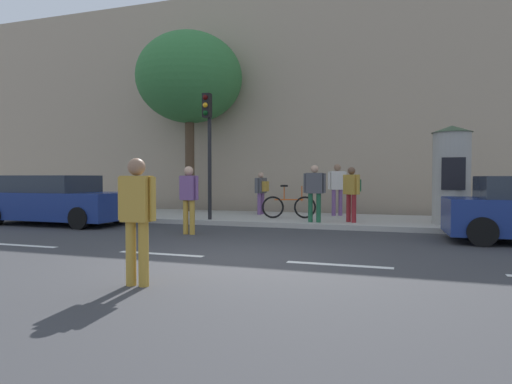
{
  "coord_description": "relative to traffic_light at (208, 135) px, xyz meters",
  "views": [
    {
      "loc": [
        2.73,
        -7.53,
        1.49
      ],
      "look_at": [
        -0.43,
        2.0,
        1.16
      ],
      "focal_mm": 31.09,
      "sensor_mm": 36.0,
      "label": 1
    }
  ],
  "objects": [
    {
      "name": "pedestrian_in_red_top",
      "position": [
        0.53,
        -2.35,
        -1.77
      ],
      "size": [
        0.58,
        0.42,
        1.78
      ],
      "color": "#B78C33",
      "rests_on": "ground_plane"
    },
    {
      "name": "pedestrian_tallest",
      "position": [
        0.98,
        2.47,
        -1.77
      ],
      "size": [
        0.44,
        0.65,
        1.52
      ],
      "color": "#724C84",
      "rests_on": "sidewalk_curb"
    },
    {
      "name": "sidewalk_curb",
      "position": [
        3.09,
        1.76,
        -2.75
      ],
      "size": [
        36.0,
        4.0,
        0.15
      ],
      "primitive_type": "cube",
      "color": "#B2ADA3",
      "rests_on": "ground_plane"
    },
    {
      "name": "poster_column",
      "position": [
        7.15,
        1.02,
        -1.25
      ],
      "size": [
        1.13,
        1.13,
        2.82
      ],
      "color": "#9E9B93",
      "rests_on": "sidewalk_curb"
    },
    {
      "name": "traffic_light",
      "position": [
        0.0,
        0.0,
        0.0
      ],
      "size": [
        0.24,
        0.45,
        3.95
      ],
      "color": "black",
      "rests_on": "sidewalk_curb"
    },
    {
      "name": "pedestrian_with_backpack",
      "position": [
        2.37,
        -7.56,
        -1.8
      ],
      "size": [
        0.57,
        0.26,
        1.75
      ],
      "color": "#B78C33",
      "rests_on": "ground_plane"
    },
    {
      "name": "bicycle_leaning",
      "position": [
        2.3,
        1.28,
        -2.29
      ],
      "size": [
        1.72,
        0.54,
        1.09
      ],
      "color": "black",
      "rests_on": "sidewalk_curb"
    },
    {
      "name": "pedestrian_near_pole",
      "position": [
        3.33,
        0.29,
        -1.65
      ],
      "size": [
        0.67,
        0.39,
        1.7
      ],
      "color": "#1E5938",
      "rests_on": "sidewalk_curb"
    },
    {
      "name": "ground_plane",
      "position": [
        3.09,
        -5.24,
        -2.83
      ],
      "size": [
        80.0,
        80.0,
        0.0
      ],
      "primitive_type": "plane",
      "color": "#38383A"
    },
    {
      "name": "street_tree",
      "position": [
        -2.19,
        3.07,
        2.55
      ],
      "size": [
        4.16,
        4.16,
        7.03
      ],
      "color": "#4C3826",
      "rests_on": "sidewalk_curb"
    },
    {
      "name": "parked_car_red",
      "position": [
        -4.6,
        -1.46,
        -2.08
      ],
      "size": [
        4.6,
        2.06,
        1.55
      ],
      "color": "navy",
      "rests_on": "ground_plane"
    },
    {
      "name": "pedestrian_with_bag",
      "position": [
        4.39,
        0.63,
        -1.69
      ],
      "size": [
        0.54,
        0.54,
        1.65
      ],
      "color": "maroon",
      "rests_on": "sidewalk_curb"
    },
    {
      "name": "lane_markings",
      "position": [
        3.09,
        -5.24,
        -2.83
      ],
      "size": [
        25.8,
        0.16,
        0.01
      ],
      "color": "silver",
      "rests_on": "ground_plane"
    },
    {
      "name": "building_backdrop",
      "position": [
        3.09,
        6.76,
        1.7
      ],
      "size": [
        36.0,
        5.0,
        9.06
      ],
      "primitive_type": "cube",
      "color": "tan",
      "rests_on": "ground_plane"
    },
    {
      "name": "pedestrian_in_light_jacket",
      "position": [
        3.65,
        2.76,
        -1.59
      ],
      "size": [
        0.6,
        0.52,
        1.8
      ],
      "color": "#724C84",
      "rests_on": "sidewalk_curb"
    }
  ]
}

